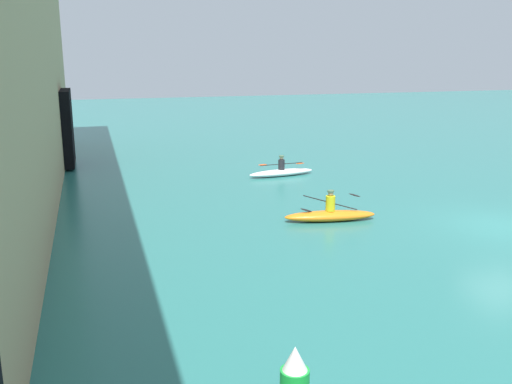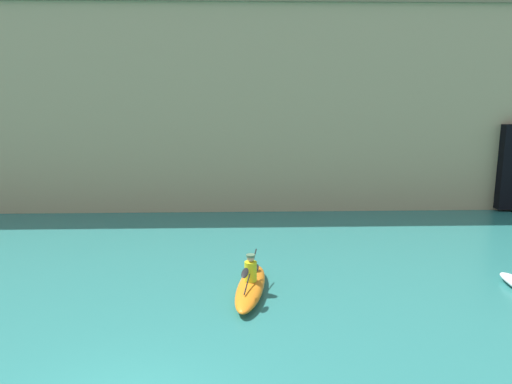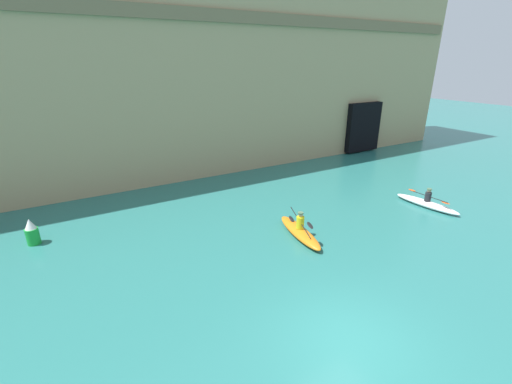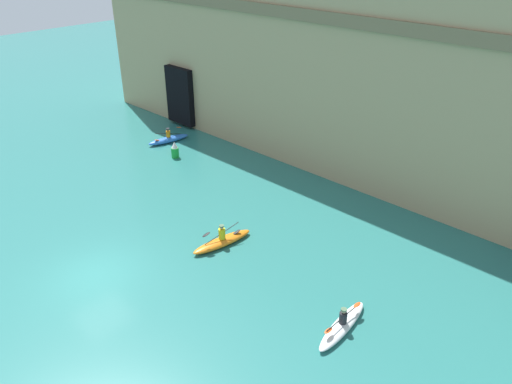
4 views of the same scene
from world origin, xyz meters
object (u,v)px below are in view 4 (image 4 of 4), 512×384
kayak_blue (169,139)px  marker_buoy (175,150)px  kayak_white (342,325)px  kayak_orange (222,241)px

kayak_blue → marker_buoy: marker_buoy is taller
kayak_blue → kayak_white: 21.63m
kayak_white → marker_buoy: marker_buoy is taller
kayak_orange → marker_buoy: 11.33m
marker_buoy → kayak_orange: bearing=-26.6°
kayak_blue → marker_buoy: 2.88m
kayak_orange → kayak_white: kayak_orange is taller
kayak_orange → kayak_white: size_ratio=0.99×
kayak_blue → kayak_orange: (12.64, -6.43, -0.01)m
kayak_orange → kayak_white: 7.79m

